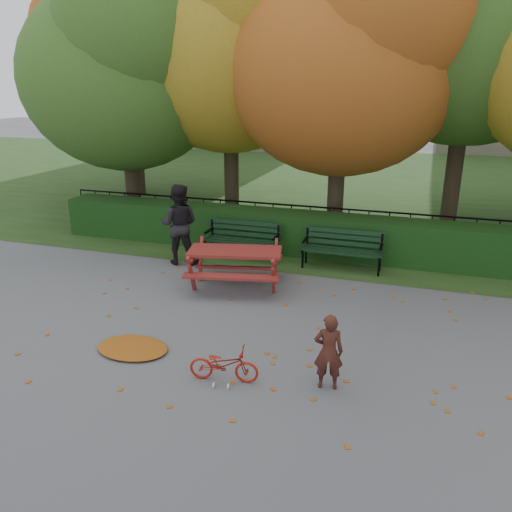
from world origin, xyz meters
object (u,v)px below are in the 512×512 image
(tree_a, at_px, (129,63))
(bench_left, at_px, (243,237))
(bicycle, at_px, (224,364))
(tree_c, at_px, (356,48))
(bench_right, at_px, (343,246))
(child, at_px, (329,352))
(adult, at_px, (179,224))
(picnic_table, at_px, (235,258))
(tree_b, at_px, (238,29))
(tree_f, at_px, (133,31))

(tree_a, bearing_deg, bench_left, -25.76)
(tree_a, relative_size, bicycle, 7.52)
(tree_a, distance_m, bicycle, 9.79)
(bench_left, relative_size, bicycle, 1.81)
(tree_c, relative_size, bench_right, 4.44)
(child, bearing_deg, bench_left, -69.17)
(bench_left, bearing_deg, adult, -147.80)
(bench_right, height_order, child, child)
(bench_left, distance_m, picnic_table, 1.84)
(bench_left, height_order, bicycle, bench_left)
(bench_left, distance_m, child, 5.63)
(child, xyz_separation_m, bicycle, (-1.43, -0.29, -0.30))
(tree_a, bearing_deg, tree_b, 23.05)
(tree_c, bearing_deg, tree_f, 157.65)
(tree_b, relative_size, bench_right, 4.88)
(tree_c, bearing_deg, bench_left, -133.36)
(bench_right, bearing_deg, picnic_table, -137.59)
(tree_b, height_order, tree_f, tree_f)
(bench_right, xyz_separation_m, adult, (-3.67, -0.80, 0.42))
(tree_f, height_order, bicycle, tree_f)
(bench_left, bearing_deg, tree_c, 46.64)
(tree_c, relative_size, bicycle, 8.04)
(child, bearing_deg, tree_b, -73.08)
(tree_c, distance_m, picnic_table, 6.06)
(bicycle, bearing_deg, tree_a, 29.02)
(bench_left, bearing_deg, tree_b, 110.58)
(child, distance_m, adult, 5.82)
(child, bearing_deg, bench_right, -94.23)
(tree_f, distance_m, bench_left, 9.56)
(tree_b, relative_size, tree_f, 0.96)
(tree_b, bearing_deg, bench_left, -69.42)
(bench_right, height_order, adult, adult)
(tree_c, relative_size, child, 7.18)
(tree_b, distance_m, adult, 5.89)
(child, relative_size, bicycle, 1.12)
(tree_c, distance_m, bench_left, 5.31)
(tree_c, xyz_separation_m, picnic_table, (-1.68, -4.04, -4.20))
(child, relative_size, adult, 0.59)
(tree_a, xyz_separation_m, bench_right, (6.29, -1.88, -4.00))
(tree_b, height_order, bench_left, tree_b)
(tree_a, relative_size, bench_right, 4.16)
(tree_c, xyz_separation_m, tree_f, (-7.97, 3.28, 0.87))
(tree_f, distance_m, child, 14.50)
(tree_f, relative_size, bench_right, 5.10)
(child, bearing_deg, bicycle, 1.02)
(tree_a, height_order, bench_right, tree_a)
(adult, relative_size, bicycle, 1.89)
(tree_f, distance_m, picnic_table, 10.89)
(tree_a, distance_m, bench_left, 5.89)
(tree_c, bearing_deg, tree_a, -176.35)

